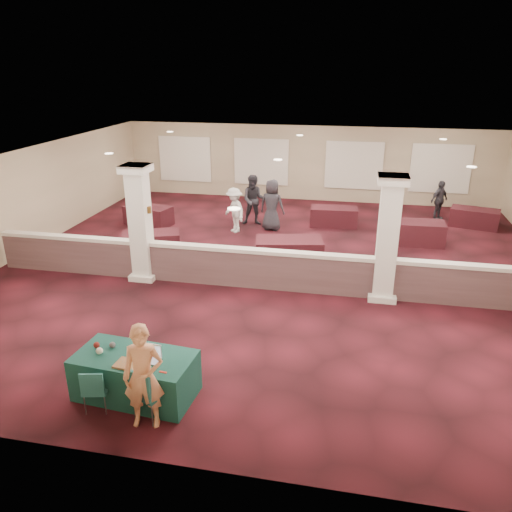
% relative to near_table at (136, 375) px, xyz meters
% --- Properties ---
extents(ground, '(16.00, 16.00, 0.00)m').
position_rel_near_table_xyz_m(ground, '(1.50, 6.50, -0.41)').
color(ground, '#431019').
rests_on(ground, ground).
extents(wall_back, '(16.00, 0.04, 3.20)m').
position_rel_near_table_xyz_m(wall_back, '(1.50, 14.50, 1.19)').
color(wall_back, gray).
rests_on(wall_back, ground).
extents(wall_front, '(16.00, 0.04, 3.20)m').
position_rel_near_table_xyz_m(wall_front, '(1.50, -1.50, 1.19)').
color(wall_front, gray).
rests_on(wall_front, ground).
extents(wall_left, '(0.04, 16.00, 3.20)m').
position_rel_near_table_xyz_m(wall_left, '(-6.50, 6.50, 1.19)').
color(wall_left, gray).
rests_on(wall_left, ground).
extents(ceiling, '(16.00, 16.00, 0.02)m').
position_rel_near_table_xyz_m(ceiling, '(1.50, 6.50, 2.79)').
color(ceiling, white).
rests_on(ceiling, wall_back).
extents(partition_wall, '(15.60, 0.28, 1.10)m').
position_rel_near_table_xyz_m(partition_wall, '(1.50, 5.00, 0.16)').
color(partition_wall, '#4D3436').
rests_on(partition_wall, ground).
extents(column_left, '(0.72, 0.72, 3.20)m').
position_rel_near_table_xyz_m(column_left, '(-2.00, 5.00, 1.23)').
color(column_left, silver).
rests_on(column_left, ground).
extents(column_right, '(0.72, 0.72, 3.20)m').
position_rel_near_table_xyz_m(column_right, '(4.50, 5.00, 1.23)').
color(column_right, silver).
rests_on(column_right, ground).
extents(sconce_left, '(0.12, 0.12, 0.18)m').
position_rel_near_table_xyz_m(sconce_left, '(-2.28, 5.00, 1.59)').
color(sconce_left, brown).
rests_on(sconce_left, column_left).
extents(sconce_right, '(0.12, 0.12, 0.18)m').
position_rel_near_table_xyz_m(sconce_right, '(-1.72, 5.00, 1.59)').
color(sconce_right, brown).
rests_on(sconce_right, column_left).
extents(near_table, '(2.20, 1.24, 0.82)m').
position_rel_near_table_xyz_m(near_table, '(0.00, 0.00, 0.00)').
color(near_table, '#0F3934').
rests_on(near_table, ground).
extents(conf_chair_main, '(0.63, 0.63, 0.98)m').
position_rel_near_table_xyz_m(conf_chair_main, '(0.47, -0.59, 0.17)').
color(conf_chair_main, '#1C544D').
rests_on(conf_chair_main, ground).
extents(conf_chair_side, '(0.50, 0.50, 0.83)m').
position_rel_near_table_xyz_m(conf_chair_side, '(-0.48, -0.58, 0.09)').
color(conf_chair_side, '#1C544D').
rests_on(conf_chair_side, ground).
extents(woman, '(0.74, 0.57, 1.85)m').
position_rel_near_table_xyz_m(woman, '(0.50, -0.70, 0.52)').
color(woman, '#E18D61').
rests_on(woman, ground).
extents(far_table_front_left, '(1.96, 1.46, 0.71)m').
position_rel_near_table_xyz_m(far_table_front_left, '(-2.53, 6.80, -0.05)').
color(far_table_front_left, black).
rests_on(far_table_front_left, ground).
extents(far_table_front_center, '(2.13, 1.36, 0.80)m').
position_rel_near_table_xyz_m(far_table_front_center, '(1.83, 6.80, -0.01)').
color(far_table_front_center, black).
rests_on(far_table_front_center, ground).
extents(far_table_front_right, '(1.88, 0.98, 0.75)m').
position_rel_near_table_xyz_m(far_table_front_right, '(5.69, 9.50, -0.03)').
color(far_table_front_right, black).
rests_on(far_table_front_right, ground).
extents(far_table_back_left, '(1.88, 1.26, 0.70)m').
position_rel_near_table_xyz_m(far_table_back_left, '(-3.85, 9.70, -0.06)').
color(far_table_back_left, black).
rests_on(far_table_back_left, ground).
extents(far_table_back_center, '(1.75, 0.95, 0.69)m').
position_rel_near_table_xyz_m(far_table_back_center, '(2.92, 10.95, -0.06)').
color(far_table_back_center, black).
rests_on(far_table_back_center, ground).
extents(far_table_back_right, '(1.83, 1.24, 0.68)m').
position_rel_near_table_xyz_m(far_table_back_right, '(8.00, 11.83, -0.07)').
color(far_table_back_right, black).
rests_on(far_table_back_right, ground).
extents(attendee_a, '(0.96, 0.63, 1.86)m').
position_rel_near_table_xyz_m(attendee_a, '(0.00, 10.50, 0.52)').
color(attendee_a, black).
rests_on(attendee_a, ground).
extents(attendee_b, '(1.06, 1.05, 1.60)m').
position_rel_near_table_xyz_m(attendee_b, '(-0.50, 9.50, 0.39)').
color(attendee_b, silver).
rests_on(attendee_b, ground).
extents(attendee_c, '(0.93, 0.93, 1.52)m').
position_rel_near_table_xyz_m(attendee_c, '(6.80, 12.50, 0.35)').
color(attendee_c, black).
rests_on(attendee_c, ground).
extents(attendee_d, '(0.98, 0.65, 1.84)m').
position_rel_near_table_xyz_m(attendee_d, '(0.76, 10.00, 0.51)').
color(attendee_d, black).
rests_on(attendee_d, ground).
extents(laptop_base, '(0.39, 0.29, 0.02)m').
position_rel_near_table_xyz_m(laptop_base, '(0.33, -0.08, 0.42)').
color(laptop_base, silver).
rests_on(laptop_base, near_table).
extents(laptop_screen, '(0.37, 0.04, 0.25)m').
position_rel_near_table_xyz_m(laptop_screen, '(0.34, 0.04, 0.55)').
color(laptop_screen, silver).
rests_on(laptop_screen, near_table).
extents(screen_glow, '(0.33, 0.03, 0.21)m').
position_rel_near_table_xyz_m(screen_glow, '(0.34, 0.04, 0.53)').
color(screen_glow, silver).
rests_on(screen_glow, near_table).
extents(knitting, '(0.47, 0.37, 0.03)m').
position_rel_near_table_xyz_m(knitting, '(0.03, -0.28, 0.42)').
color(knitting, '#B6671D').
rests_on(knitting, near_table).
extents(yarn_cream, '(0.12, 0.12, 0.12)m').
position_rel_near_table_xyz_m(yarn_cream, '(-0.62, -0.06, 0.47)').
color(yarn_cream, beige).
rests_on(yarn_cream, near_table).
extents(yarn_red, '(0.11, 0.11, 0.11)m').
position_rel_near_table_xyz_m(yarn_red, '(-0.77, 0.12, 0.46)').
color(yarn_red, maroon).
rests_on(yarn_red, near_table).
extents(yarn_grey, '(0.12, 0.12, 0.12)m').
position_rel_near_table_xyz_m(yarn_grey, '(-0.49, 0.18, 0.47)').
color(yarn_grey, '#525258').
rests_on(yarn_grey, near_table).
extents(scissors, '(0.14, 0.04, 0.01)m').
position_rel_near_table_xyz_m(scissors, '(0.70, -0.37, 0.41)').
color(scissors, red).
rests_on(scissors, near_table).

